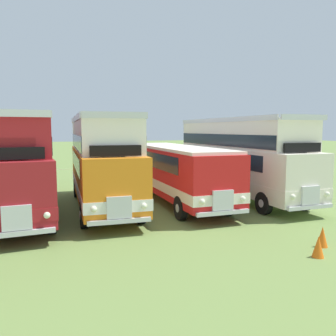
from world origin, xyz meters
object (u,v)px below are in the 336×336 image
bus_ninth_in_row (238,156)px  cone_mid_row (322,237)px  bus_seventh_in_row (102,160)px  bus_eighth_in_row (175,169)px  cone_near_end (318,247)px  bus_sixth_in_row (15,163)px

bus_ninth_in_row → cone_mid_row: size_ratio=16.89×
bus_ninth_in_row → bus_seventh_in_row: bearing=-179.3°
bus_seventh_in_row → bus_ninth_in_row: bearing=0.7°
bus_eighth_in_row → cone_near_end: 9.42m
bus_sixth_in_row → bus_seventh_in_row: size_ratio=1.05×
bus_seventh_in_row → cone_near_end: bus_seventh_in_row is taller
bus_eighth_in_row → bus_ninth_in_row: size_ratio=0.93×
bus_ninth_in_row → cone_mid_row: bearing=-103.5°
bus_sixth_in_row → bus_ninth_in_row: same height
bus_sixth_in_row → cone_near_end: bearing=-46.0°
cone_near_end → bus_sixth_in_row: bearing=134.0°
bus_seventh_in_row → bus_eighth_in_row: bearing=0.2°
cone_near_end → cone_mid_row: 1.11m
bus_sixth_in_row → bus_eighth_in_row: 7.88m
bus_seventh_in_row → cone_mid_row: bus_seventh_in_row is taller
bus_seventh_in_row → bus_ninth_in_row: 7.84m
bus_ninth_in_row → cone_mid_row: 9.10m
bus_ninth_in_row → cone_mid_row: (-2.06, -8.63, -2.02)m
cone_near_end → cone_mid_row: cone_mid_row is taller
bus_eighth_in_row → bus_sixth_in_row: bearing=-179.5°
bus_eighth_in_row → bus_ninth_in_row: (3.92, 0.08, 0.61)m
bus_sixth_in_row → bus_seventh_in_row: same height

